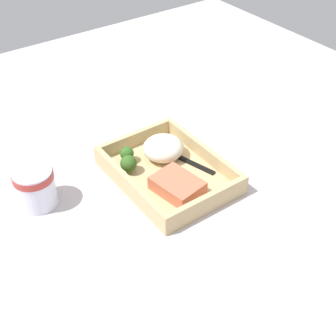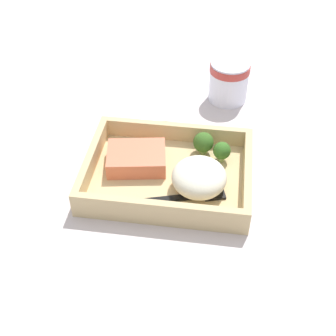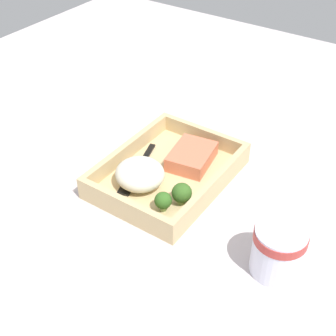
{
  "view_description": "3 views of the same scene",
  "coord_description": "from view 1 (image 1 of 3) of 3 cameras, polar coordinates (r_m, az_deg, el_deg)",
  "views": [
    {
      "loc": [
        -62.23,
        44.47,
        64.63
      ],
      "look_at": [
        0.0,
        0.0,
        2.7
      ],
      "focal_mm": 50.0,
      "sensor_mm": 36.0,
      "label": 1
    },
    {
      "loc": [
        7.89,
        -56.19,
        54.58
      ],
      "look_at": [
        0.0,
        0.0,
        2.7
      ],
      "focal_mm": 50.0,
      "sensor_mm": 36.0,
      "label": 2
    },
    {
      "loc": [
        56.65,
        38.68,
        56.58
      ],
      "look_at": [
        0.0,
        0.0,
        2.7
      ],
      "focal_mm": 50.0,
      "sensor_mm": 36.0,
      "label": 3
    }
  ],
  "objects": [
    {
      "name": "tray_rim",
      "position": [
        0.98,
        -0.0,
        0.06
      ],
      "size": [
        27.1,
        20.46,
        3.28
      ],
      "color": "tan",
      "rests_on": "takeout_tray"
    },
    {
      "name": "mashed_potatoes",
      "position": [
        1.02,
        -0.59,
        2.46
      ],
      "size": [
        8.78,
        9.1,
        4.91
      ],
      "primitive_type": "ellipsoid",
      "color": "silver",
      "rests_on": "takeout_tray"
    },
    {
      "name": "salmon_fillet",
      "position": [
        0.94,
        1.14,
        -2.15
      ],
      "size": [
        10.81,
        8.87,
        2.9
      ],
      "primitive_type": "cube",
      "rotation": [
        0.0,
        0.0,
        0.17
      ],
      "color": "#D96D4D",
      "rests_on": "takeout_tray"
    },
    {
      "name": "fork",
      "position": [
        1.04,
        1.38,
        1.38
      ],
      "size": [
        15.62,
        6.08,
        0.44
      ],
      "color": "black",
      "rests_on": "takeout_tray"
    },
    {
      "name": "broccoli_floret_2",
      "position": [
        0.99,
        -4.83,
        0.53
      ],
      "size": [
        3.56,
        3.56,
        4.11
      ],
      "color": "#7C9C51",
      "rests_on": "takeout_tray"
    },
    {
      "name": "paper_cup",
      "position": [
        0.95,
        -15.91,
        -2.07
      ],
      "size": [
        7.94,
        7.94,
        8.33
      ],
      "color": "white",
      "rests_on": "ground_plane"
    },
    {
      "name": "broccoli_floret_1",
      "position": [
        1.02,
        -5.03,
        1.73
      ],
      "size": [
        3.02,
        3.02,
        3.71
      ],
      "color": "#86A260",
      "rests_on": "takeout_tray"
    },
    {
      "name": "ground_plane",
      "position": [
        1.01,
        -0.0,
        -1.63
      ],
      "size": [
        160.0,
        160.0,
        2.0
      ],
      "primitive_type": "cube",
      "color": "beige"
    },
    {
      "name": "takeout_tray",
      "position": [
        1.0,
        -0.0,
        -0.94
      ],
      "size": [
        27.1,
        20.46,
        1.2
      ],
      "primitive_type": "cube",
      "color": "tan",
      "rests_on": "ground_plane"
    },
    {
      "name": "receipt_slip",
      "position": [
        0.89,
        -9.6,
        -8.04
      ],
      "size": [
        10.23,
        12.95,
        0.24
      ],
      "primitive_type": "cube",
      "rotation": [
        0.0,
        0.0,
        0.21
      ],
      "color": "white",
      "rests_on": "ground_plane"
    }
  ]
}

